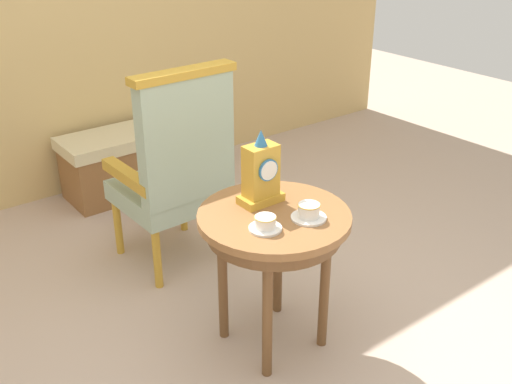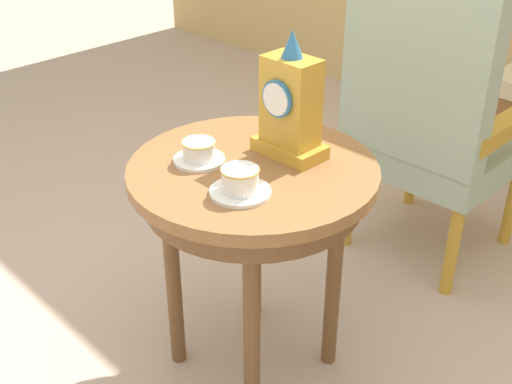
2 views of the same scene
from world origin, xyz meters
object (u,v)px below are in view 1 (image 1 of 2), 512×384
at_px(mantel_clock, 261,174).
at_px(window_bench, 131,161).
at_px(teacup_left, 265,223).
at_px(armchair, 177,167).
at_px(side_table, 274,231).
at_px(teacup_right, 309,212).

xyz_separation_m(mantel_clock, window_bench, (0.22, 1.75, -0.58)).
distance_m(teacup_left, armchair, 0.92).
distance_m(side_table, armchair, 0.83).
bearing_deg(mantel_clock, teacup_right, -74.82).
relative_size(side_table, window_bench, 0.72).
bearing_deg(mantel_clock, side_table, -99.30).
relative_size(teacup_left, armchair, 0.12).
distance_m(armchair, window_bench, 1.13).
xyz_separation_m(armchair, window_bench, (0.23, 1.04, -0.37)).
bearing_deg(armchair, teacup_left, -97.85).
xyz_separation_m(mantel_clock, armchair, (-0.01, 0.71, -0.21)).
bearing_deg(mantel_clock, window_bench, 82.88).
relative_size(teacup_left, mantel_clock, 0.40).
bearing_deg(mantel_clock, armchair, 90.69).
height_order(teacup_left, window_bench, teacup_left).
relative_size(teacup_left, window_bench, 0.15).
height_order(teacup_left, teacup_right, teacup_right).
height_order(side_table, window_bench, side_table).
relative_size(mantel_clock, window_bench, 0.36).
height_order(armchair, window_bench, armchair).
relative_size(teacup_right, window_bench, 0.16).
bearing_deg(window_bench, teacup_right, -94.42).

